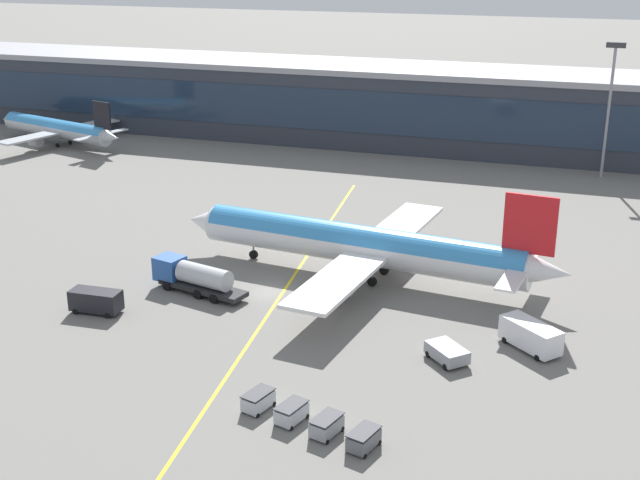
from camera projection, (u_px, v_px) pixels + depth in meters
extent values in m
plane|color=slate|center=(269.00, 293.00, 87.23)|extent=(700.00, 700.00, 0.00)
cube|color=yellow|center=(286.00, 287.00, 88.66)|extent=(8.87, 79.57, 0.01)
cube|color=#2D333D|center=(319.00, 103.00, 153.71)|extent=(211.49, 17.49, 12.81)
cube|color=#1E2D42|center=(302.00, 108.00, 145.64)|extent=(205.15, 0.16, 7.17)
cube|color=#99999E|center=(319.00, 65.00, 151.39)|extent=(215.72, 17.84, 1.00)
cylinder|color=white|center=(360.00, 246.00, 90.10)|extent=(36.75, 8.05, 3.96)
cylinder|color=#388CD1|center=(360.00, 243.00, 89.99)|extent=(36.01, 7.81, 3.80)
cone|color=white|center=(204.00, 221.00, 97.96)|extent=(4.35, 4.18, 3.76)
cone|color=white|center=(548.00, 271.00, 82.04)|extent=(5.10, 3.88, 3.36)
cube|color=red|center=(530.00, 224.00, 81.34)|extent=(5.15, 0.94, 5.93)
cube|color=white|center=(512.00, 279.00, 79.63)|extent=(2.70, 6.51, 0.24)
cube|color=white|center=(530.00, 253.00, 86.38)|extent=(2.70, 6.51, 0.24)
cube|color=white|center=(336.00, 282.00, 81.38)|extent=(6.50, 15.79, 0.40)
cube|color=white|center=(404.00, 224.00, 97.83)|extent=(6.50, 15.79, 0.40)
cylinder|color=#939399|center=(338.00, 283.00, 84.60)|extent=(3.27, 2.51, 2.18)
cylinder|color=#939399|center=(387.00, 242.00, 96.35)|extent=(3.27, 2.51, 2.18)
cylinder|color=black|center=(254.00, 255.00, 96.41)|extent=(1.04, 0.51, 1.00)
cylinder|color=slate|center=(253.00, 248.00, 96.13)|extent=(0.20, 0.20, 1.63)
cylinder|color=black|center=(372.00, 282.00, 88.76)|extent=(1.04, 0.51, 1.00)
cylinder|color=slate|center=(372.00, 274.00, 88.48)|extent=(0.20, 0.20, 1.63)
cylinder|color=black|center=(384.00, 270.00, 91.79)|extent=(1.04, 0.51, 1.00)
cylinder|color=slate|center=(384.00, 263.00, 91.52)|extent=(0.20, 0.20, 1.63)
cube|color=#232326|center=(203.00, 287.00, 86.60)|extent=(10.31, 4.76, 0.50)
cube|color=#26519E|center=(170.00, 268.00, 88.39)|extent=(3.31, 3.08, 2.50)
cube|color=black|center=(161.00, 261.00, 88.85)|extent=(0.69, 2.27, 1.12)
cylinder|color=#B7BABF|center=(204.00, 276.00, 86.01)|extent=(6.35, 3.54, 2.20)
cylinder|color=black|center=(167.00, 286.00, 87.66)|extent=(1.05, 0.57, 1.00)
cylinder|color=black|center=(182.00, 279.00, 89.56)|extent=(1.05, 0.57, 1.00)
cylinder|color=black|center=(198.00, 294.00, 85.59)|extent=(1.05, 0.57, 1.00)
cylinder|color=black|center=(213.00, 287.00, 87.48)|extent=(1.05, 0.57, 1.00)
cylinder|color=black|center=(214.00, 299.00, 84.54)|extent=(1.05, 0.57, 1.00)
cylinder|color=black|center=(229.00, 291.00, 86.43)|extent=(1.05, 0.57, 1.00)
cube|color=black|center=(96.00, 300.00, 82.20)|extent=(5.10, 2.35, 2.00)
cube|color=black|center=(107.00, 298.00, 81.76)|extent=(1.84, 1.98, 0.60)
cylinder|color=black|center=(118.00, 308.00, 82.94)|extent=(0.61, 0.28, 0.60)
cylinder|color=black|center=(108.00, 315.00, 81.23)|extent=(0.61, 0.28, 0.60)
cylinder|color=black|center=(86.00, 304.00, 83.84)|extent=(0.61, 0.28, 0.60)
cylinder|color=black|center=(76.00, 311.00, 82.12)|extent=(0.61, 0.28, 0.60)
cube|color=gray|center=(447.00, 352.00, 72.77)|extent=(4.32, 4.30, 1.10)
cube|color=black|center=(441.00, 346.00, 73.50)|extent=(2.40, 2.41, 0.33)
cylinder|color=black|center=(428.00, 354.00, 73.62)|extent=(0.60, 0.60, 0.60)
cylinder|color=black|center=(448.00, 349.00, 74.51)|extent=(0.60, 0.60, 0.60)
cylinder|color=black|center=(446.00, 367.00, 71.39)|extent=(0.60, 0.60, 0.60)
cylinder|color=black|center=(466.00, 362.00, 72.28)|extent=(0.60, 0.60, 0.60)
cube|color=white|center=(531.00, 335.00, 74.74)|extent=(5.93, 5.48, 2.20)
cube|color=black|center=(519.00, 325.00, 75.77)|extent=(2.88, 2.89, 0.66)
cylinder|color=black|center=(505.00, 340.00, 76.23)|extent=(0.62, 0.58, 0.60)
cylinder|color=black|center=(522.00, 335.00, 77.25)|extent=(0.62, 0.58, 0.60)
cylinder|color=black|center=(538.00, 358.00, 72.97)|extent=(0.62, 0.58, 0.60)
cylinder|color=black|center=(555.00, 352.00, 73.99)|extent=(0.62, 0.58, 0.60)
cube|color=#B2B7BC|center=(258.00, 401.00, 65.33)|extent=(2.14, 2.91, 1.10)
cube|color=#333338|center=(258.00, 393.00, 65.10)|extent=(2.18, 2.97, 0.10)
cylinder|color=black|center=(259.00, 398.00, 66.72)|extent=(0.21, 0.38, 0.36)
cylinder|color=black|center=(274.00, 404.00, 65.93)|extent=(0.21, 0.38, 0.36)
cylinder|color=black|center=(242.00, 410.00, 65.10)|extent=(0.21, 0.38, 0.36)
cylinder|color=black|center=(258.00, 416.00, 64.31)|extent=(0.21, 0.38, 0.36)
cube|color=#B2B7BC|center=(291.00, 413.00, 63.64)|extent=(2.14, 2.91, 1.10)
cube|color=#333338|center=(291.00, 405.00, 63.40)|extent=(2.18, 2.97, 0.10)
cylinder|color=black|center=(292.00, 410.00, 65.03)|extent=(0.21, 0.38, 0.36)
cylinder|color=black|center=(307.00, 416.00, 64.24)|extent=(0.21, 0.38, 0.36)
cylinder|color=black|center=(275.00, 422.00, 63.41)|extent=(0.21, 0.38, 0.36)
cylinder|color=black|center=(292.00, 429.00, 62.62)|extent=(0.21, 0.38, 0.36)
cube|color=gray|center=(327.00, 426.00, 61.94)|extent=(2.14, 2.91, 1.10)
cube|color=#333338|center=(327.00, 418.00, 61.71)|extent=(2.18, 2.97, 0.10)
cylinder|color=black|center=(326.00, 423.00, 63.34)|extent=(0.21, 0.38, 0.36)
cylinder|color=black|center=(343.00, 429.00, 62.54)|extent=(0.21, 0.38, 0.36)
cylinder|color=black|center=(310.00, 436.00, 61.72)|extent=(0.21, 0.38, 0.36)
cylinder|color=black|center=(327.00, 442.00, 60.92)|extent=(0.21, 0.38, 0.36)
cube|color=#595B60|center=(364.00, 440.00, 60.25)|extent=(2.14, 2.91, 1.10)
cube|color=#333338|center=(364.00, 431.00, 60.02)|extent=(2.18, 2.97, 0.10)
cylinder|color=black|center=(362.00, 436.00, 61.64)|extent=(0.21, 0.38, 0.36)
cylinder|color=black|center=(380.00, 443.00, 60.85)|extent=(0.21, 0.38, 0.36)
cylinder|color=black|center=(347.00, 450.00, 60.02)|extent=(0.21, 0.38, 0.36)
cylinder|color=black|center=(365.00, 456.00, 59.23)|extent=(0.21, 0.38, 0.36)
cylinder|color=#B2B7BC|center=(57.00, 129.00, 149.39)|extent=(25.43, 9.99, 3.06)
cylinder|color=#388CD1|center=(56.00, 127.00, 149.30)|extent=(24.90, 9.73, 2.94)
cone|color=#B2B7BC|center=(8.00, 120.00, 156.81)|extent=(3.75, 3.64, 2.91)
cone|color=#B2B7BC|center=(111.00, 137.00, 141.79)|extent=(4.25, 3.52, 2.60)
cube|color=black|center=(102.00, 115.00, 141.53)|extent=(3.90, 1.35, 4.60)
cube|color=#B2B7BC|center=(88.00, 138.00, 140.55)|extent=(2.76, 5.12, 0.18)
cube|color=#B2B7BC|center=(115.00, 131.00, 145.30)|extent=(2.76, 5.12, 0.18)
cube|color=#B2B7BC|center=(28.00, 138.00, 143.53)|extent=(6.35, 11.30, 0.29)
cube|color=#B2B7BC|center=(91.00, 124.00, 154.22)|extent=(6.35, 11.30, 0.29)
cylinder|color=#939399|center=(36.00, 141.00, 145.78)|extent=(2.73, 2.27, 1.69)
cylinder|color=#939399|center=(81.00, 131.00, 153.48)|extent=(2.73, 2.27, 1.69)
cylinder|color=black|center=(25.00, 136.00, 155.16)|extent=(0.79, 0.49, 0.74)
cylinder|color=slate|center=(25.00, 133.00, 154.94)|extent=(0.15, 0.15, 1.35)
cylinder|color=black|center=(57.00, 145.00, 148.35)|extent=(0.79, 0.49, 0.74)
cylinder|color=slate|center=(57.00, 142.00, 148.12)|extent=(0.15, 0.15, 1.35)
cylinder|color=black|center=(70.00, 142.00, 150.48)|extent=(0.79, 0.49, 0.74)
cylinder|color=slate|center=(70.00, 139.00, 150.26)|extent=(0.15, 0.15, 1.35)
cylinder|color=gray|center=(608.00, 114.00, 126.74)|extent=(0.44, 0.44, 19.60)
cube|color=#333338|center=(616.00, 45.00, 123.32)|extent=(2.80, 0.50, 0.80)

